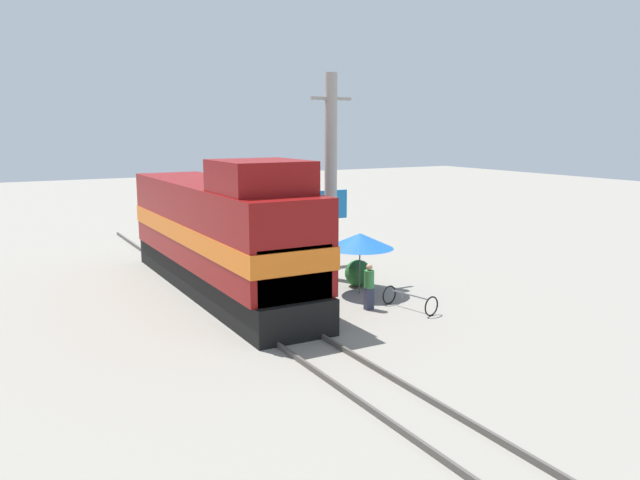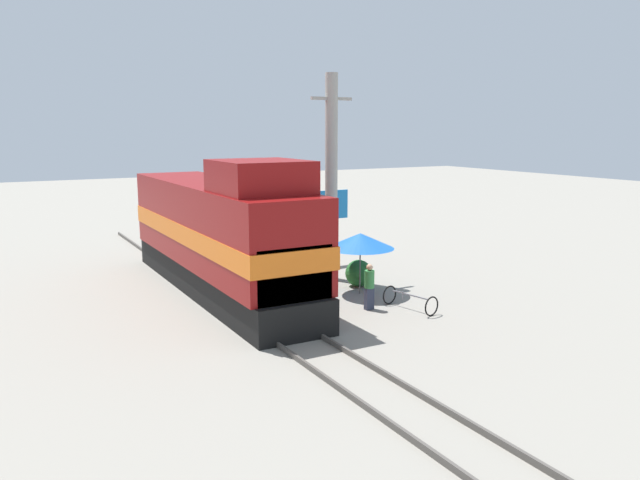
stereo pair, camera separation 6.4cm
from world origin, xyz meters
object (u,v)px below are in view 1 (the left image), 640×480
at_px(person_bystander, 369,285).
at_px(bicycle, 410,300).
at_px(locomotive, 221,235).
at_px(vendor_umbrella, 360,241).
at_px(utility_pole, 331,178).
at_px(billboard_sign, 323,209).

bearing_deg(person_bystander, bicycle, -31.58).
height_order(locomotive, vendor_umbrella, locomotive).
bearing_deg(utility_pole, billboard_sign, 66.91).
height_order(locomotive, billboard_sign, locomotive).
xyz_separation_m(utility_pole, person_bystander, (-1.05, -4.41, -3.30)).
xyz_separation_m(billboard_sign, bicycle, (-1.00, -7.76, -2.18)).
bearing_deg(locomotive, utility_pole, -0.65).
bearing_deg(person_bystander, billboard_sign, 72.83).
bearing_deg(locomotive, billboard_sign, 24.05).
height_order(utility_pole, person_bystander, utility_pole).
bearing_deg(person_bystander, utility_pole, 76.56).
bearing_deg(bicycle, person_bystander, -43.33).
bearing_deg(billboard_sign, bicycle, -97.33).
xyz_separation_m(locomotive, bicycle, (4.78, -5.18, -1.86)).
relative_size(locomotive, billboard_sign, 4.02).
height_order(person_bystander, bicycle, person_bystander).
relative_size(utility_pole, bicycle, 4.07).
xyz_separation_m(utility_pole, bicycle, (0.12, -5.13, -3.80)).
relative_size(vendor_umbrella, billboard_sign, 0.75).
relative_size(utility_pole, person_bystander, 5.18).
height_order(utility_pole, billboard_sign, utility_pole).
bearing_deg(utility_pole, person_bystander, -103.44).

